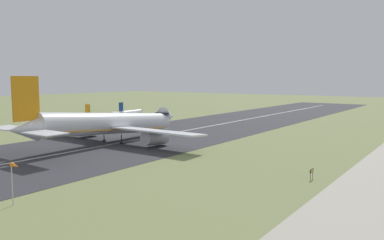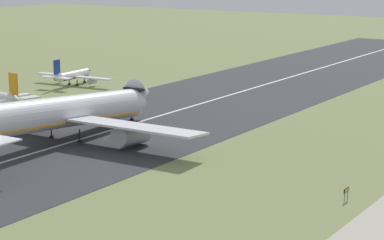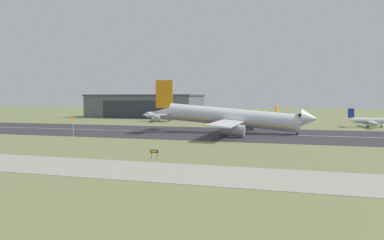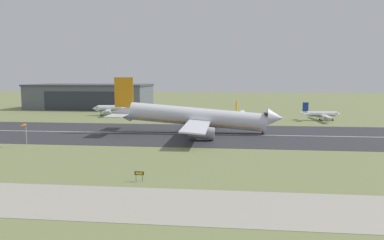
{
  "view_description": "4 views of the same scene",
  "coord_description": "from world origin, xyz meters",
  "px_view_note": "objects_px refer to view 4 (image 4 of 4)",
  "views": [
    {
      "loc": [
        -36.72,
        22.49,
        17.57
      ],
      "look_at": [
        31.33,
        72.12,
        8.3
      ],
      "focal_mm": 35.0,
      "sensor_mm": 36.0,
      "label": 1
    },
    {
      "loc": [
        -67.6,
        7.16,
        32.94
      ],
      "look_at": [
        25.36,
        67.52,
        9.09
      ],
      "focal_mm": 70.0,
      "sensor_mm": 36.0,
      "label": 2
    },
    {
      "loc": [
        55.65,
        -24.03,
        12.02
      ],
      "look_at": [
        28.52,
        66.19,
        6.37
      ],
      "focal_mm": 35.0,
      "sensor_mm": 36.0,
      "label": 3
    },
    {
      "loc": [
        44.27,
        -19.93,
        18.72
      ],
      "look_at": [
        35.27,
        59.36,
        9.25
      ],
      "focal_mm": 35.0,
      "sensor_mm": 36.0,
      "label": 4
    }
  ],
  "objects_px": {
    "windsock_pole": "(23,127)",
    "runway_sign": "(139,174)",
    "airplane_parked_west": "(110,109)",
    "airplane_parked_east": "(240,115)",
    "airplane_landing": "(197,117)",
    "airplane_parked_centre": "(321,114)"
  },
  "relations": [
    {
      "from": "airplane_landing",
      "to": "runway_sign",
      "type": "xyz_separation_m",
      "value": [
        -4.52,
        -57.14,
        -3.86
      ]
    },
    {
      "from": "airplane_parked_east",
      "to": "runway_sign",
      "type": "distance_m",
      "value": 92.01
    },
    {
      "from": "airplane_parked_west",
      "to": "airplane_parked_centre",
      "type": "bearing_deg",
      "value": -5.65
    },
    {
      "from": "airplane_parked_west",
      "to": "airplane_parked_centre",
      "type": "height_order",
      "value": "airplane_parked_west"
    },
    {
      "from": "airplane_parked_west",
      "to": "runway_sign",
      "type": "xyz_separation_m",
      "value": [
        41.56,
        -107.19,
        -1.92
      ]
    },
    {
      "from": "windsock_pole",
      "to": "runway_sign",
      "type": "xyz_separation_m",
      "value": [
        38.28,
        -28.07,
        -4.12
      ]
    },
    {
      "from": "windsock_pole",
      "to": "runway_sign",
      "type": "height_order",
      "value": "windsock_pole"
    },
    {
      "from": "airplane_landing",
      "to": "windsock_pole",
      "type": "relative_size",
      "value": 9.42
    },
    {
      "from": "windsock_pole",
      "to": "airplane_parked_centre",
      "type": "bearing_deg",
      "value": 37.43
    },
    {
      "from": "airplane_parked_centre",
      "to": "windsock_pole",
      "type": "bearing_deg",
      "value": -142.57
    },
    {
      "from": "airplane_landing",
      "to": "airplane_parked_west",
      "type": "xyz_separation_m",
      "value": [
        -46.08,
        50.05,
        -1.94
      ]
    },
    {
      "from": "windsock_pole",
      "to": "runway_sign",
      "type": "distance_m",
      "value": 47.65
    },
    {
      "from": "airplane_parked_centre",
      "to": "airplane_parked_east",
      "type": "distance_m",
      "value": 34.87
    },
    {
      "from": "airplane_parked_east",
      "to": "windsock_pole",
      "type": "bearing_deg",
      "value": -132.7
    },
    {
      "from": "airplane_parked_east",
      "to": "runway_sign",
      "type": "relative_size",
      "value": 10.29
    },
    {
      "from": "airplane_parked_west",
      "to": "airplane_parked_east",
      "type": "xyz_separation_m",
      "value": [
        60.46,
        -17.15,
        -0.63
      ]
    },
    {
      "from": "airplane_parked_east",
      "to": "windsock_pole",
      "type": "relative_size",
      "value": 3.04
    },
    {
      "from": "airplane_parked_west",
      "to": "runway_sign",
      "type": "distance_m",
      "value": 114.98
    },
    {
      "from": "airplane_parked_east",
      "to": "windsock_pole",
      "type": "height_order",
      "value": "airplane_parked_east"
    },
    {
      "from": "airplane_landing",
      "to": "airplane_parked_west",
      "type": "bearing_deg",
      "value": 132.63
    },
    {
      "from": "airplane_parked_west",
      "to": "windsock_pole",
      "type": "bearing_deg",
      "value": -87.63
    },
    {
      "from": "airplane_parked_east",
      "to": "airplane_landing",
      "type": "bearing_deg",
      "value": -113.61
    }
  ]
}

